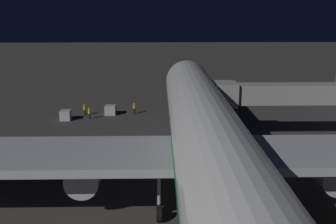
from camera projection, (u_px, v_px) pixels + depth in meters
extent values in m
plane|color=#383533|center=(196.00, 159.00, 45.83)|extent=(320.00, 320.00, 0.00)
cylinder|color=silver|center=(209.00, 140.00, 33.04)|extent=(6.18, 55.67, 6.18)
sphere|color=silver|center=(187.00, 81.00, 59.96)|extent=(6.06, 6.06, 6.06)
cube|color=#196033|center=(209.00, 146.00, 33.16)|extent=(6.24, 53.44, 0.50)
cube|color=black|center=(188.00, 76.00, 57.90)|extent=(3.40, 1.40, 0.90)
cube|color=#B7BABF|center=(210.00, 154.00, 32.97)|extent=(55.81, 7.88, 0.70)
cylinder|color=#B7BABF|center=(327.00, 170.00, 34.64)|extent=(2.81, 5.09, 2.81)
cylinder|color=black|center=(316.00, 159.00, 37.10)|extent=(2.39, 0.15, 2.39)
cylinder|color=#B7BABF|center=(86.00, 172.00, 34.19)|extent=(2.81, 5.09, 2.81)
cylinder|color=black|center=(91.00, 161.00, 36.66)|extent=(2.39, 0.15, 2.39)
cylinder|color=#B7BABF|center=(188.00, 111.00, 57.53)|extent=(0.28, 0.28, 2.55)
cylinder|color=black|center=(188.00, 123.00, 58.01)|extent=(0.45, 1.20, 1.20)
cylinder|color=#B7BABF|center=(261.00, 189.00, 32.77)|extent=(0.28, 0.28, 2.55)
cylinder|color=black|center=(258.00, 206.00, 33.87)|extent=(0.45, 1.20, 1.20)
cylinder|color=black|center=(262.00, 213.00, 32.61)|extent=(0.45, 1.20, 1.20)
cylinder|color=#B7BABF|center=(159.00, 190.00, 32.59)|extent=(0.28, 0.28, 2.55)
cylinder|color=black|center=(159.00, 207.00, 33.69)|extent=(0.45, 1.20, 1.20)
cylinder|color=black|center=(159.00, 215.00, 32.44)|extent=(0.45, 1.20, 1.20)
cube|color=#9E9E99|center=(304.00, 94.00, 51.03)|extent=(20.56, 2.60, 2.50)
cube|color=#9E9E99|center=(224.00, 94.00, 50.81)|extent=(3.20, 3.40, 3.00)
cube|color=black|center=(213.00, 94.00, 50.78)|extent=(0.70, 3.20, 2.70)
cylinder|color=#B7BABF|center=(231.00, 122.00, 51.78)|extent=(0.56, 0.56, 4.99)
cylinder|color=black|center=(234.00, 138.00, 52.35)|extent=(0.25, 0.60, 0.60)
cylinder|color=black|center=(225.00, 138.00, 52.33)|extent=(0.25, 0.60, 0.60)
cube|color=#B7BABF|center=(110.00, 110.00, 64.93)|extent=(1.72, 1.57, 1.51)
cube|color=#B7BABF|center=(66.00, 115.00, 61.79)|extent=(1.56, 1.68, 1.53)
cylinder|color=black|center=(134.00, 111.00, 65.43)|extent=(0.28, 0.28, 0.91)
cylinder|color=yellow|center=(134.00, 107.00, 65.24)|extent=(0.40, 0.40, 0.59)
sphere|color=tan|center=(134.00, 104.00, 65.13)|extent=(0.24, 0.24, 0.24)
sphere|color=white|center=(134.00, 104.00, 65.12)|extent=(0.23, 0.23, 0.23)
cylinder|color=black|center=(90.00, 116.00, 62.36)|extent=(0.28, 0.28, 0.86)
cylinder|color=yellow|center=(89.00, 112.00, 62.16)|extent=(0.40, 0.40, 0.68)
sphere|color=tan|center=(89.00, 109.00, 62.05)|extent=(0.24, 0.24, 0.24)
sphere|color=yellow|center=(89.00, 108.00, 62.03)|extent=(0.23, 0.23, 0.23)
cylinder|color=black|center=(85.00, 112.00, 64.60)|extent=(0.28, 0.28, 0.90)
cylinder|color=yellow|center=(85.00, 108.00, 64.40)|extent=(0.40, 0.40, 0.63)
sphere|color=tan|center=(84.00, 105.00, 64.29)|extent=(0.24, 0.24, 0.24)
sphere|color=yellow|center=(84.00, 105.00, 64.28)|extent=(0.23, 0.23, 0.23)
cone|color=orange|center=(199.00, 115.00, 63.46)|extent=(0.36, 0.36, 0.55)
cone|color=orange|center=(172.00, 116.00, 63.36)|extent=(0.36, 0.36, 0.55)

